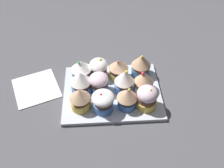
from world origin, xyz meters
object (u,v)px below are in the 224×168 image
Objects in this scene: cupcake_2 at (99,68)px; napkin at (36,88)px; baking_tray at (112,92)px; cupcake_9 at (127,98)px; cupcake_4 at (144,80)px; cupcake_10 at (103,101)px; cupcake_5 at (124,80)px; cupcake_11 at (80,99)px; cupcake_3 at (81,70)px; cupcake_8 at (147,97)px; cupcake_6 at (99,82)px; cupcake_0 at (141,65)px; cupcake_1 at (119,69)px; cupcake_7 at (81,82)px.

cupcake_2 is 20.74cm from napkin.
baking_tray is 8.47cm from cupcake_9.
napkin is at bearing -5.38° from cupcake_4.
baking_tray is at bearing -112.57° from cupcake_10.
cupcake_5 is at bearing 173.23° from napkin.
cupcake_3 is at bearing -90.14° from cupcake_11.
cupcake_8 is at bearing 89.25° from cupcake_4.
cupcake_3 is 7.69cm from cupcake_6.
cupcake_2 is 6.36cm from cupcake_6.
cupcake_3 is 17.92cm from cupcake_9.
napkin is (33.43, 3.34, -4.93)cm from cupcake_0.
cupcake_1 is 6.33cm from cupcake_2.
cupcake_3 is at bearing -33.70° from cupcake_8.
napkin is at bearing -8.57° from baking_tray.
cupcake_0 is 13.44cm from cupcake_2.
napkin is at bearing 9.49° from cupcake_3.
cupcake_2 is at bearing -41.48° from cupcake_5.
cupcake_0 is 13.35cm from cupcake_8.
cupcake_9 is (-3.84, 6.24, 4.25)cm from baking_tray.
cupcake_0 reaches higher than cupcake_11.
cupcake_11 is (18.77, 6.22, 0.10)cm from cupcake_4.
cupcake_5 reaches higher than cupcake_4.
cupcake_3 is 0.98× the size of cupcake_8.
cupcake_3 is at bearing 2.74° from cupcake_0.
cupcake_4 is 0.89× the size of cupcake_5.
cupcake_7 is (0.02, 5.31, 0.16)cm from cupcake_3.
cupcake_4 is 1.11× the size of cupcake_6.
cupcake_0 reaches higher than napkin.
cupcake_9 is (-7.71, 6.75, 0.27)cm from cupcake_6.
cupcake_2 reaches higher than cupcake_6.
cupcake_0 is 14.98cm from cupcake_6.
cupcake_11 is at bearing -10.63° from cupcake_10.
cupcake_9 is at bearing 96.60° from cupcake_1.
cupcake_1 is at bearing -60.23° from cupcake_8.
cupcake_5 is at bearing -174.78° from baking_tray.
cupcake_10 is at bearing 153.20° from napkin.
cupcake_5 is at bearing -154.64° from cupcake_11.
baking_tray is 12.17cm from cupcake_8.
cupcake_2 is 0.98× the size of cupcake_11.
cupcake_8 is at bearing 145.71° from baking_tray.
cupcake_7 is (18.76, -0.26, 0.26)cm from cupcake_4.
cupcake_7 is at bearing -27.95° from cupcake_9.
cupcake_6 is at bearing 25.37° from cupcake_0.
cupcake_7 is at bearing -90.07° from cupcake_11.
baking_tray is 5.88cm from cupcake_5.
cupcake_11 is at bearing -2.00° from cupcake_8.
cupcake_10 is at bearing 169.37° from cupcake_11.
cupcake_7 is 0.99× the size of cupcake_8.
cupcake_1 is at bearing -140.32° from cupcake_6.
cupcake_3 is at bearing -63.99° from cupcake_10.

